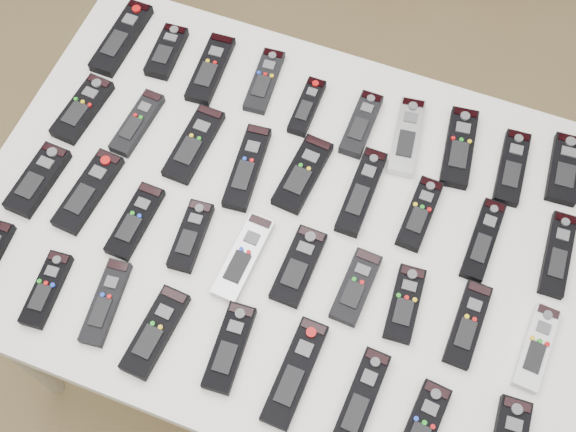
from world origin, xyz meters
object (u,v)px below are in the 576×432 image
(remote_2, at_px, (211,69))
(remote_26, at_px, (405,304))
(remote_16, at_px, (420,214))
(remote_36, at_px, (421,429))
(remote_17, at_px, (483,240))
(remote_11, at_px, (137,123))
(remote_30, at_px, (47,289))
(remote_14, at_px, (303,174))
(remote_19, at_px, (38,180))
(remote_35, at_px, (360,401))
(remote_27, at_px, (468,324))
(remote_25, at_px, (356,287))
(remote_13, at_px, (247,167))
(remote_3, at_px, (264,81))
(remote_28, at_px, (536,347))
(remote_5, at_px, (361,124))
(remote_12, at_px, (194,144))
(remote_1, at_px, (167,52))
(remote_4, at_px, (307,107))
(remote_10, at_px, (82,109))
(remote_23, at_px, (243,257))
(remote_8, at_px, (512,168))
(remote_6, at_px, (407,137))
(remote_9, at_px, (565,169))
(remote_18, at_px, (558,254))
(remote_7, at_px, (459,147))
(remote_22, at_px, (191,236))
(remote_34, at_px, (295,373))
(remote_31, at_px, (106,302))
(remote_32, at_px, (155,332))
(remote_21, at_px, (135,221))
(remote_0, at_px, (122,38))
(remote_24, at_px, (299,266))
(remote_15, at_px, (361,192))
(table, at_px, (288,233))

(remote_2, distance_m, remote_26, 0.67)
(remote_16, distance_m, remote_36, 0.42)
(remote_17, bearing_deg, remote_11, -178.28)
(remote_16, height_order, remote_30, remote_16)
(remote_14, height_order, remote_19, remote_19)
(remote_35, bearing_deg, remote_27, 58.06)
(remote_25, bearing_deg, remote_13, 152.86)
(remote_3, bearing_deg, remote_28, -33.83)
(remote_5, bearing_deg, remote_25, -72.72)
(remote_12, bearing_deg, remote_14, 5.40)
(remote_1, xyz_separation_m, remote_4, (0.35, -0.03, -0.00))
(remote_10, height_order, remote_23, remote_10)
(remote_3, height_order, remote_8, remote_8)
(remote_2, distance_m, remote_12, 0.20)
(remote_6, xyz_separation_m, remote_9, (0.33, 0.04, -0.00))
(remote_23, bearing_deg, remote_18, 24.41)
(remote_28, bearing_deg, remote_7, 127.20)
(remote_5, bearing_deg, remote_35, -71.37)
(remote_19, xyz_separation_m, remote_22, (0.34, -0.00, -0.00))
(remote_34, bearing_deg, remote_31, -177.75)
(remote_6, relative_size, remote_32, 1.06)
(remote_8, relative_size, remote_18, 0.97)
(remote_21, relative_size, remote_28, 0.98)
(remote_0, distance_m, remote_27, 0.98)
(remote_35, bearing_deg, remote_13, 137.63)
(remote_14, height_order, remote_24, remote_14)
(remote_7, xyz_separation_m, remote_15, (-0.16, -0.17, 0.00))
(remote_11, bearing_deg, remote_7, 19.37)
(remote_12, bearing_deg, remote_19, -141.46)
(remote_3, xyz_separation_m, remote_24, (0.22, -0.38, 0.00))
(remote_31, distance_m, remote_32, 0.11)
(remote_16, bearing_deg, remote_27, -49.21)
(remote_9, xyz_separation_m, remote_28, (0.02, -0.39, 0.00))
(remote_6, height_order, remote_22, same)
(remote_25, relative_size, remote_28, 0.89)
(remote_31, bearing_deg, remote_14, 50.83)
(remote_17, bearing_deg, remote_1, 167.68)
(remote_19, bearing_deg, remote_25, 4.20)
(remote_19, distance_m, remote_30, 0.24)
(remote_0, distance_m, remote_25, 0.79)
(remote_9, bearing_deg, remote_31, -145.35)
(remote_18, relative_size, remote_21, 1.09)
(remote_14, distance_m, remote_25, 0.27)
(remote_11, xyz_separation_m, remote_18, (0.90, 0.02, -0.00))
(remote_15, xyz_separation_m, remote_26, (0.15, -0.20, -0.00))
(remote_1, xyz_separation_m, remote_25, (0.58, -0.38, -0.00))
(remote_24, bearing_deg, remote_4, 109.21)
(remote_26, distance_m, remote_28, 0.25)
(remote_15, distance_m, remote_25, 0.21)
(table, bearing_deg, remote_10, 170.30)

